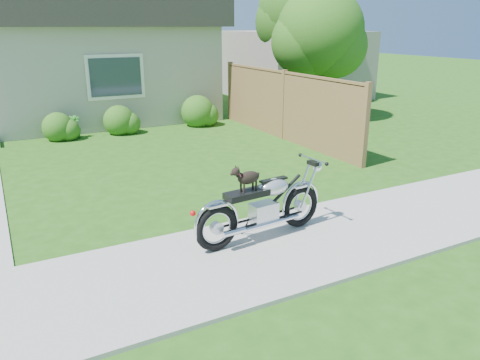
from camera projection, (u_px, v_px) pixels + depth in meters
name	position (u px, v px, depth m)	size (l,w,h in m)	color
ground	(103.00, 292.00, 5.60)	(80.00, 80.00, 0.00)	#235114
sidewalk	(103.00, 291.00, 5.59)	(24.00, 2.20, 0.04)	#9E9B93
house	(13.00, 54.00, 14.97)	(12.60, 7.03, 4.50)	#AAA59A
fence	(284.00, 105.00, 12.93)	(0.12, 6.62, 1.90)	#8E5B40
tree_near	(324.00, 36.00, 14.92)	(2.81, 2.78, 4.26)	#3D2B1C
tree_far	(306.00, 16.00, 18.16)	(3.45, 3.45, 5.29)	#3D2B1C
shrub_row	(27.00, 128.00, 12.55)	(11.50, 1.04, 1.04)	#2D5D18
potted_plant_right	(74.00, 127.00, 13.16)	(0.36, 0.36, 0.64)	#24711F
motorcycle_with_dog	(263.00, 205.00, 6.81)	(2.22, 0.60, 1.15)	black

